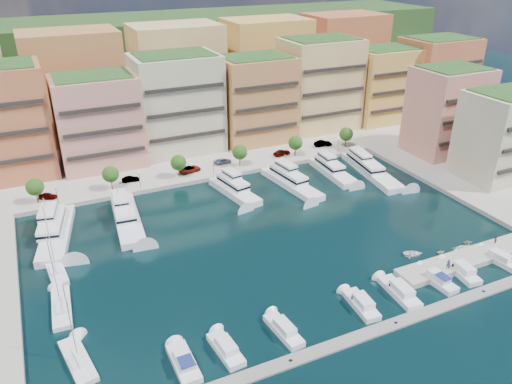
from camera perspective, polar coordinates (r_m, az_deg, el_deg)
ground at (r=97.56m, az=1.69°, el=-5.35°), size 400.00×400.00×0.00m
north_quay at (r=150.19m, az=-9.01°, el=5.96°), size 220.00×64.00×2.00m
hillside at (r=194.76m, az=-13.19°, el=10.27°), size 240.00×40.00×58.00m
south_pontoon at (r=75.84m, az=10.19°, el=-16.56°), size 72.00×2.20×0.35m
finger_pier at (r=99.55m, az=23.48°, el=-7.08°), size 32.00×5.00×2.00m
apartment_1 at (r=131.47m, az=-26.90°, el=7.11°), size 20.00×16.50×26.80m
apartment_2 at (r=130.83m, az=-17.58°, el=7.73°), size 20.00×15.50×22.80m
apartment_3 at (r=136.27m, az=-8.99°, el=9.99°), size 22.00×16.50×25.80m
apartment_4 at (r=142.14m, az=-0.08°, el=10.56°), size 20.00×15.50×23.80m
apartment_5 at (r=153.69m, az=7.22°, el=12.13°), size 22.00×16.50×26.80m
apartment_6 at (r=165.13m, az=14.20°, el=11.81°), size 20.00×15.50×22.80m
apartment_7 at (r=176.56m, az=19.87°, el=12.31°), size 22.00×16.50×24.80m
apartment_east_a at (r=142.54m, az=21.03°, el=8.67°), size 18.00×14.50×22.80m
apartment_east_b at (r=131.64m, az=26.38°, el=5.85°), size 18.00×14.50×20.80m
backblock_1 at (r=152.74m, az=-19.97°, el=11.37°), size 26.00×18.00×30.00m
backblock_2 at (r=158.11m, az=-8.95°, el=13.05°), size 26.00×18.00×30.00m
backblock_3 at (r=168.73m, az=1.13°, el=14.16°), size 26.00×18.00×30.00m
backblock_4 at (r=183.68m, az=9.85°, el=14.78°), size 26.00×18.00×30.00m
tree_0 at (r=117.13m, az=-23.96°, el=0.52°), size 3.80×3.80×5.65m
tree_1 at (r=117.93m, az=-16.29°, el=1.96°), size 3.80×3.80×5.65m
tree_2 at (r=120.86m, az=-8.86°, el=3.33°), size 3.80×3.80×5.65m
tree_3 at (r=125.77m, az=-1.87°, el=4.56°), size 3.80×3.80×5.65m
tree_4 at (r=132.44m, az=4.53°, el=5.63°), size 3.80×3.80×5.65m
tree_5 at (r=140.62m, az=10.27°, el=6.52°), size 3.80×3.80×5.65m
lamppost_0 at (r=115.39m, az=-21.86°, el=0.03°), size 0.30×0.30×4.20m
lamppost_1 at (r=117.07m, az=-13.17°, el=1.67°), size 0.30×0.30×4.20m
lamppost_2 at (r=121.42m, az=-4.90°, el=3.20°), size 0.30×0.30×4.20m
lamppost_3 at (r=128.18m, az=2.67°, el=4.53°), size 0.30×0.30×4.20m
lamppost_4 at (r=136.98m, az=9.40°, el=5.65°), size 0.30×0.30×4.20m
yacht_0 at (r=105.68m, az=-21.93°, el=-4.02°), size 9.35×22.12×7.30m
yacht_1 at (r=106.49m, az=-14.60°, el=-2.70°), size 6.79×22.16×7.30m
yacht_3 at (r=114.63m, az=-2.59°, el=0.39°), size 7.01×16.83×7.30m
yacht_4 at (r=118.63m, az=3.90°, el=1.22°), size 6.89×20.57×7.30m
yacht_5 at (r=125.89m, az=8.66°, el=2.55°), size 5.11×17.21×7.30m
yacht_6 at (r=128.50m, az=12.80°, el=2.68°), size 7.96×24.37×7.30m
cruiser_1 at (r=71.69m, az=-8.24°, el=-18.82°), size 2.89×7.79×2.66m
cruiser_2 at (r=73.03m, az=-3.45°, el=-17.53°), size 3.22×7.68×2.55m
cruiser_3 at (r=75.86m, az=3.20°, el=-15.52°), size 3.06×8.09×2.55m
cruiser_5 at (r=81.91m, az=11.96°, el=-12.50°), size 3.32×7.89×2.55m
cruiser_6 at (r=85.98m, az=16.11°, el=-10.94°), size 3.54×8.92×2.55m
cruiser_7 at (r=90.66m, az=19.95°, el=-9.42°), size 3.03×7.94×2.66m
cruiser_8 at (r=94.36m, az=22.47°, el=-8.41°), size 3.67×7.92×2.55m
cruiser_9 at (r=100.45m, az=25.99°, el=-6.94°), size 3.30×7.92×2.55m
sailboat_0 at (r=75.64m, az=-19.67°, el=-17.77°), size 4.34×9.95×13.20m
sailboat_1 at (r=85.53m, az=-21.32°, el=-12.27°), size 3.44×10.62×13.20m
sailboat_2 at (r=94.52m, az=-21.87°, el=-8.40°), size 3.55×9.70×13.20m
tender_0 at (r=96.78m, az=17.52°, el=-6.73°), size 4.23×3.66×0.74m
tender_1 at (r=98.85m, az=20.34°, el=-6.44°), size 1.80×1.63×0.82m
tender_2 at (r=101.40m, az=22.56°, el=-6.00°), size 4.14×3.18×0.80m
tender_3 at (r=103.84m, az=23.03°, el=-5.29°), size 2.02×1.89×0.86m
car_0 at (r=119.41m, az=-22.69°, el=-0.40°), size 4.27×3.07×1.35m
car_1 at (r=121.85m, az=-14.15°, el=1.44°), size 4.15×1.79×1.33m
car_2 at (r=124.48m, az=-7.54°, el=2.62°), size 5.83×3.41×1.52m
car_3 at (r=128.61m, az=-3.82°, el=3.54°), size 4.65×1.96×1.34m
car_4 at (r=133.75m, az=2.97°, el=4.54°), size 4.99×2.51×1.63m
car_5 at (r=141.17m, az=7.66°, el=5.52°), size 5.17×2.43×1.64m
person_0 at (r=92.90m, az=21.12°, el=-7.69°), size 0.80×0.81×1.89m
person_1 at (r=104.04m, az=25.66°, el=-4.89°), size 0.92×0.80×1.61m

